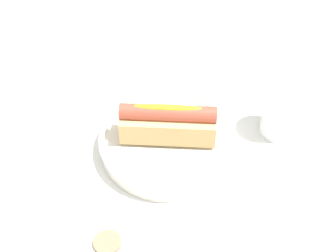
% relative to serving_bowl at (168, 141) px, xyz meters
% --- Properties ---
extents(ground_plane, '(2.40, 2.40, 0.00)m').
position_rel_serving_bowl_xyz_m(ground_plane, '(-0.03, -0.02, -0.02)').
color(ground_plane, white).
extents(serving_bowl, '(0.23, 0.23, 0.03)m').
position_rel_serving_bowl_xyz_m(serving_bowl, '(0.00, 0.00, 0.00)').
color(serving_bowl, silver).
rests_on(serving_bowl, ground_plane).
extents(hotdog_front, '(0.15, 0.07, 0.06)m').
position_rel_serving_bowl_xyz_m(hotdog_front, '(-0.00, -0.00, 0.04)').
color(hotdog_front, '#DBB270').
rests_on(hotdog_front, serving_bowl).
extents(water_glass, '(0.07, 0.07, 0.09)m').
position_rel_serving_bowl_xyz_m(water_glass, '(-0.19, -0.04, 0.02)').
color(water_glass, white).
rests_on(water_glass, ground_plane).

